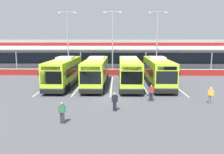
{
  "coord_description": "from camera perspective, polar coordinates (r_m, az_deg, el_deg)",
  "views": [
    {
      "loc": [
        0.66,
        -24.42,
        6.12
      ],
      "look_at": [
        0.11,
        3.0,
        1.6
      ],
      "focal_mm": 36.9,
      "sensor_mm": 36.0,
      "label": 1
    }
  ],
  "objects": [
    {
      "name": "ground_plane",
      "position": [
        25.18,
        -0.38,
        -4.71
      ],
      "size": [
        200.0,
        200.0,
        0.0
      ],
      "primitive_type": "plane",
      "color": "#4C4C51"
    },
    {
      "name": "terminal_building",
      "position": [
        51.42,
        0.42,
        5.9
      ],
      "size": [
        70.0,
        13.0,
        6.0
      ],
      "color": "#B7B7B2",
      "rests_on": "ground"
    },
    {
      "name": "red_barrier_wall",
      "position": [
        39.32,
        0.18,
        1.22
      ],
      "size": [
        60.0,
        0.4,
        1.1
      ],
      "color": "maroon",
      "rests_on": "ground"
    },
    {
      "name": "coach_bus_leftmost",
      "position": [
        31.15,
        -11.73,
        1.17
      ],
      "size": [
        2.99,
        12.18,
        3.78
      ],
      "color": "#B7DB2D",
      "rests_on": "ground"
    },
    {
      "name": "coach_bus_left_centre",
      "position": [
        30.58,
        -3.97,
        1.19
      ],
      "size": [
        2.99,
        12.18,
        3.78
      ],
      "color": "#B7DB2D",
      "rests_on": "ground"
    },
    {
      "name": "coach_bus_centre",
      "position": [
        30.47,
        4.31,
        1.16
      ],
      "size": [
        2.99,
        12.18,
        3.78
      ],
      "color": "#B7DB2D",
      "rests_on": "ground"
    },
    {
      "name": "coach_bus_right_centre",
      "position": [
        31.2,
        11.22,
        1.19
      ],
      "size": [
        2.99,
        12.18,
        3.78
      ],
      "color": "#B7DB2D",
      "rests_on": "ground"
    },
    {
      "name": "bay_stripe_far_west",
      "position": [
        32.32,
        -15.15,
        -1.88
      ],
      "size": [
        0.14,
        13.0,
        0.01
      ],
      "primitive_type": "cube",
      "color": "silver",
      "rests_on": "ground"
    },
    {
      "name": "bay_stripe_west",
      "position": [
        31.41,
        -7.77,
        -1.96
      ],
      "size": [
        0.14,
        13.0,
        0.01
      ],
      "primitive_type": "cube",
      "color": "silver",
      "rests_on": "ground"
    },
    {
      "name": "bay_stripe_mid_west",
      "position": [
        31.04,
        -0.09,
        -2.01
      ],
      "size": [
        0.14,
        13.0,
        0.01
      ],
      "primitive_type": "cube",
      "color": "silver",
      "rests_on": "ground"
    },
    {
      "name": "bay_stripe_centre",
      "position": [
        31.23,
        7.65,
        -2.02
      ],
      "size": [
        0.14,
        13.0,
        0.01
      ],
      "primitive_type": "cube",
      "color": "silver",
      "rests_on": "ground"
    },
    {
      "name": "bay_stripe_mid_east",
      "position": [
        31.98,
        15.15,
        -2.0
      ],
      "size": [
        0.14,
        13.0,
        0.01
      ],
      "primitive_type": "cube",
      "color": "silver",
      "rests_on": "ground"
    },
    {
      "name": "pedestrian_with_handbag",
      "position": [
        23.27,
        9.65,
        -3.85
      ],
      "size": [
        0.65,
        0.37,
        1.62
      ],
      "color": "#33333D",
      "rests_on": "ground"
    },
    {
      "name": "pedestrian_in_dark_coat",
      "position": [
        19.83,
        0.68,
        -5.98
      ],
      "size": [
        0.54,
        0.33,
        1.62
      ],
      "color": "black",
      "rests_on": "ground"
    },
    {
      "name": "pedestrian_child",
      "position": [
        23.84,
        23.26,
        -4.13
      ],
      "size": [
        0.54,
        0.36,
        1.62
      ],
      "color": "slate",
      "rests_on": "ground"
    },
    {
      "name": "pedestrian_near_bin",
      "position": [
        17.38,
        -12.26,
        -8.44
      ],
      "size": [
        0.53,
        0.32,
        1.62
      ],
      "color": "#33333D",
      "rests_on": "ground"
    },
    {
      "name": "lamp_post_west",
      "position": [
        42.68,
        -10.86,
        9.42
      ],
      "size": [
        3.24,
        0.28,
        11.0
      ],
      "color": "#9E9EA3",
      "rests_on": "ground"
    },
    {
      "name": "lamp_post_centre",
      "position": [
        41.49,
        0.13,
        9.6
      ],
      "size": [
        3.24,
        0.28,
        11.0
      ],
      "color": "#9E9EA3",
      "rests_on": "ground"
    },
    {
      "name": "lamp_post_east",
      "position": [
        42.43,
        11.11,
        9.42
      ],
      "size": [
        3.24,
        0.28,
        11.0
      ],
      "color": "#9E9EA3",
      "rests_on": "ground"
    }
  ]
}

